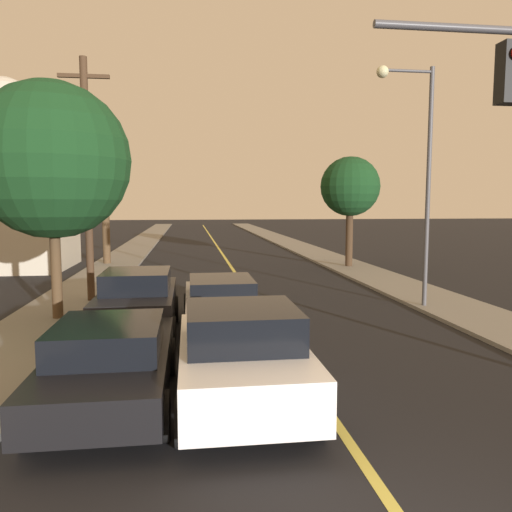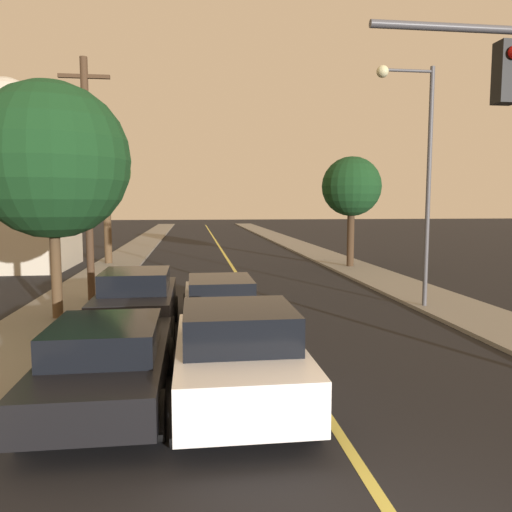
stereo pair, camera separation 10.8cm
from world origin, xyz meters
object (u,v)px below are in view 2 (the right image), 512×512
object	(u,v)px
car_near_lane_front	(238,356)
streetlamp_right	(417,155)
car_outer_lane_front	(107,361)
domed_building_left	(11,189)
tree_left_near	(106,174)
car_near_lane_second	(220,301)
tree_right_near	(352,187)
car_outer_lane_second	(137,301)
tree_left_far	(52,161)
utility_pole_left	(88,176)

from	to	relation	value
car_near_lane_front	streetlamp_right	xyz separation A→B (m)	(6.09, 6.78, 3.92)
car_outer_lane_front	domed_building_left	world-z (taller)	domed_building_left
car_near_lane_front	tree_left_near	bearing A→B (deg)	104.88
car_near_lane_second	car_near_lane_front	bearing A→B (deg)	-90.00
car_outer_lane_front	tree_right_near	world-z (taller)	tree_right_near
streetlamp_right	tree_left_near	size ratio (longest dim) A/B	1.18
car_outer_lane_front	streetlamp_right	size ratio (longest dim) A/B	0.61
car_outer_lane_second	tree_left_far	bearing A→B (deg)	143.18
car_near_lane_second	streetlamp_right	xyz separation A→B (m)	(6.09, 1.61, 4.04)
car_near_lane_second	utility_pole_left	xyz separation A→B (m)	(-4.06, 3.88, 3.45)
utility_pole_left	tree_left_near	size ratio (longest dim) A/B	1.27
domed_building_left	tree_left_near	bearing A→B (deg)	9.16
car_outer_lane_second	tree_right_near	bearing A→B (deg)	51.85
car_outer_lane_second	streetlamp_right	bearing A→B (deg)	13.96
car_near_lane_front	domed_building_left	size ratio (longest dim) A/B	0.43
utility_pole_left	tree_left_far	world-z (taller)	utility_pole_left
car_near_lane_second	tree_left_near	distance (m)	15.86
tree_left_near	utility_pole_left	bearing A→B (deg)	-83.81
car_near_lane_front	car_near_lane_second	distance (m)	5.17
domed_building_left	utility_pole_left	bearing A→B (deg)	-59.83
car_near_lane_front	tree_right_near	world-z (taller)	tree_right_near
car_near_lane_second	streetlamp_right	bearing A→B (deg)	14.82
streetlamp_right	utility_pole_left	distance (m)	10.41
utility_pole_left	tree_left_far	bearing A→B (deg)	-99.78
streetlamp_right	car_near_lane_front	bearing A→B (deg)	-131.92
car_outer_lane_front	streetlamp_right	distance (m)	11.20
car_near_lane_front	utility_pole_left	bearing A→B (deg)	114.16
car_near_lane_second	domed_building_left	world-z (taller)	domed_building_left
car_outer_lane_front	car_outer_lane_second	xyz separation A→B (m)	(0.00, 4.44, 0.11)
car_near_lane_front	streetlamp_right	bearing A→B (deg)	48.08
car_near_lane_second	car_outer_lane_second	distance (m)	2.16
car_near_lane_front	streetlamp_right	distance (m)	9.92
tree_left_near	streetlamp_right	bearing A→B (deg)	-48.58
tree_left_near	tree_left_far	distance (m)	13.07
car_near_lane_second	tree_left_near	xyz separation A→B (m)	(-5.20, 14.40, 4.15)
domed_building_left	streetlamp_right	bearing A→B (deg)	-37.28
car_near_lane_second	tree_right_near	distance (m)	14.09
domed_building_left	car_outer_lane_second	bearing A→B (deg)	-61.55
car_outer_lane_front	tree_right_near	size ratio (longest dim) A/B	0.79
car_near_lane_second	car_outer_lane_second	world-z (taller)	car_outer_lane_second
car_outer_lane_second	domed_building_left	xyz separation A→B (m)	(-7.63, 14.09, 3.19)
car_near_lane_second	utility_pole_left	size ratio (longest dim) A/B	0.59
car_near_lane_front	car_outer_lane_second	xyz separation A→B (m)	(-2.11, 4.74, 0.01)
car_outer_lane_second	utility_pole_left	world-z (taller)	utility_pole_left
car_near_lane_second	utility_pole_left	distance (m)	6.59
car_near_lane_second	domed_building_left	bearing A→B (deg)	125.50
car_outer_lane_second	utility_pole_left	bearing A→B (deg)	114.31
utility_pole_left	domed_building_left	bearing A→B (deg)	120.17
car_near_lane_front	tree_left_near	world-z (taller)	tree_left_near
car_outer_lane_front	streetlamp_right	world-z (taller)	streetlamp_right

